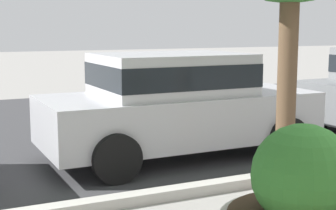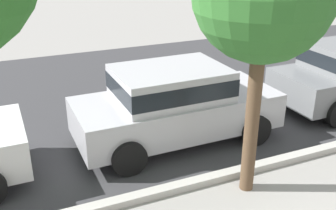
# 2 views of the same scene
# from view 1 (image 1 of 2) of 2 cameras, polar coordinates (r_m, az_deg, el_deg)

# --- Properties ---
(street_surface) EXTENTS (60.00, 9.00, 0.01)m
(street_surface) POSITION_cam_1_polar(r_m,az_deg,el_deg) (10.50, -3.80, -1.87)
(street_surface) COLOR #38383A
(street_surface) RESTS_ON ground
(curb_stone) EXTENTS (60.00, 0.20, 0.12)m
(curb_stone) POSITION_cam_1_polar(r_m,az_deg,el_deg) (6.55, 11.39, -8.06)
(curb_stone) COLOR #B2AFA8
(curb_stone) RESTS_ON ground
(parked_car_silver) EXTENTS (4.11, 1.95, 1.56)m
(parked_car_silver) POSITION_cam_1_polar(r_m,az_deg,el_deg) (7.52, 0.98, 0.37)
(parked_car_silver) COLOR #B7B7BC
(parked_car_silver) RESTS_ON ground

